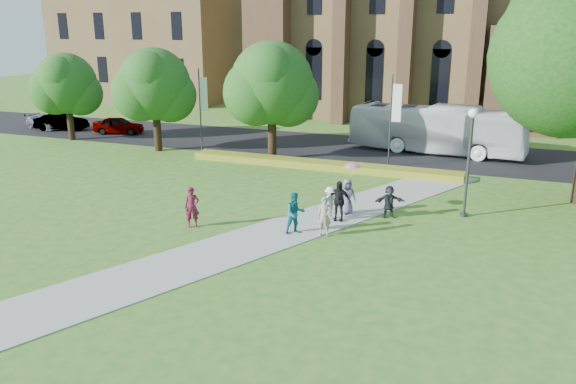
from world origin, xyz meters
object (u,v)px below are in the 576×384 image
at_px(car_2, 45,122).
at_px(pedestrian_0, 192,207).
at_px(tour_coach, 436,129).
at_px(car_0, 118,125).
at_px(streetlamp, 470,150).
at_px(car_1, 61,122).

bearing_deg(car_2, pedestrian_0, -110.03).
bearing_deg(tour_coach, car_2, 101.01).
bearing_deg(tour_coach, car_0, 101.46).
xyz_separation_m(streetlamp, car_0, (-29.62, 12.10, -2.55)).
distance_m(car_1, car_2, 2.02).
distance_m(streetlamp, car_1, 37.40).
xyz_separation_m(car_2, pedestrian_0, (25.99, -17.94, 0.34)).
bearing_deg(pedestrian_0, streetlamp, -1.13).
relative_size(car_0, car_1, 0.94).
height_order(car_1, car_2, car_1).
height_order(tour_coach, car_2, tour_coach).
bearing_deg(pedestrian_0, car_0, 105.41).
distance_m(car_2, pedestrian_0, 31.58).
relative_size(car_1, car_2, 1.07).
bearing_deg(car_2, car_0, -72.97).
height_order(tour_coach, car_0, tour_coach).
relative_size(car_0, pedestrian_0, 2.28).
xyz_separation_m(tour_coach, car_1, (-32.24, -2.49, -1.00)).
bearing_deg(car_2, tour_coach, -71.45).
distance_m(tour_coach, car_1, 32.35).
relative_size(streetlamp, car_1, 1.16).
bearing_deg(car_2, car_1, -78.50).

